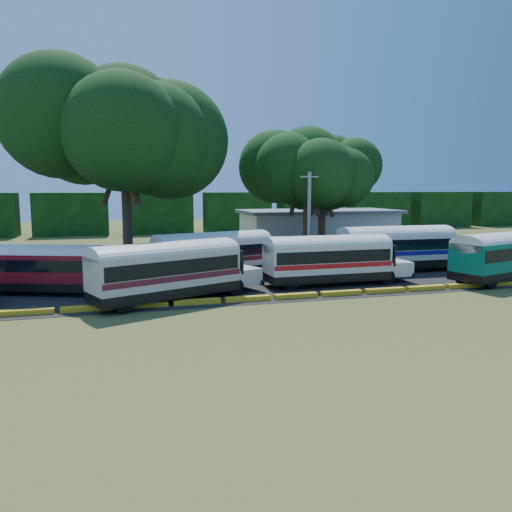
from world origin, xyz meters
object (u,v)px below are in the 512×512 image
object	(u,v)px
bus_cream_west	(169,268)
bus_teal	(506,253)
bus_red	(43,266)
tree_west	(124,125)
bus_white_red	(330,257)

from	to	relation	value
bus_cream_west	bus_teal	xyz separation A→B (m)	(23.72, 0.02, 0.03)
bus_red	tree_west	distance (m)	14.70
bus_white_red	bus_red	bearing A→B (deg)	172.45
bus_white_red	tree_west	world-z (taller)	tree_west
bus_red	bus_white_red	distance (m)	18.66
bus_white_red	tree_west	bearing A→B (deg)	137.72
bus_cream_west	bus_white_red	world-z (taller)	bus_cream_west
bus_cream_west	bus_teal	bearing A→B (deg)	-22.36
bus_cream_west	bus_white_red	size ratio (longest dim) A/B	1.04
bus_red	bus_white_red	size ratio (longest dim) A/B	0.92
bus_teal	tree_west	bearing A→B (deg)	135.70
bus_red	bus_white_red	xyz separation A→B (m)	(18.54, -2.15, 0.16)
bus_white_red	bus_teal	size ratio (longest dim) A/B	0.95
tree_west	bus_teal	bearing A→B (deg)	-27.96
bus_cream_west	bus_teal	distance (m)	23.72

